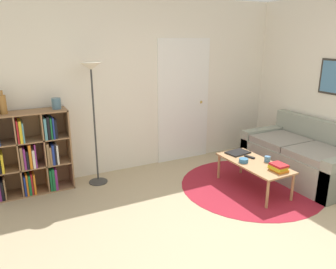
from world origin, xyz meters
TOP-DOWN VIEW (x-y plane):
  - ground_plane at (0.00, 0.00)m, footprint 14.00×14.00m
  - wall_back at (0.03, 2.58)m, footprint 7.69×0.11m
  - wall_right at (2.37, 1.27)m, footprint 0.08×5.55m
  - rug at (1.00, 1.14)m, footprint 1.96×1.96m
  - bookshelf at (-1.76, 2.36)m, footprint 1.00×0.34m
  - floor_lamp at (-0.88, 2.25)m, footprint 0.31×0.31m
  - couch at (1.94, 1.07)m, footprint 0.91×1.66m
  - coffee_table at (0.96, 1.07)m, footprint 0.50×1.08m
  - laptop at (0.99, 1.45)m, footprint 0.35×0.27m
  - bowl at (0.82, 1.13)m, footprint 0.13×0.13m
  - book_stack_on_table at (1.03, 0.70)m, footprint 0.18×0.21m
  - cup at (1.13, 1.00)m, footprint 0.08×0.08m
  - remote at (1.02, 1.23)m, footprint 0.09×0.16m
  - bottle_right at (-1.97, 2.36)m, footprint 0.08×0.08m
  - vase_on_shelf at (-1.34, 2.36)m, footprint 0.12×0.12m

SIDE VIEW (x-z plane):
  - ground_plane at x=0.00m, z-range 0.00..0.00m
  - rug at x=1.00m, z-range 0.00..0.01m
  - couch at x=1.94m, z-range -0.13..0.70m
  - coffee_table at x=0.96m, z-range 0.16..0.55m
  - laptop at x=0.99m, z-range 0.39..0.41m
  - remote at x=1.02m, z-range 0.39..0.41m
  - bowl at x=0.82m, z-range 0.39..0.45m
  - cup at x=1.13m, z-range 0.39..0.47m
  - book_stack_on_table at x=1.03m, z-range 0.39..0.49m
  - bookshelf at x=-1.76m, z-range -0.01..1.09m
  - vase_on_shelf at x=-1.34m, z-range 1.11..1.25m
  - bottle_right at x=-1.97m, z-range 1.08..1.38m
  - wall_back at x=0.03m, z-range -0.01..2.59m
  - wall_right at x=2.37m, z-range 0.00..2.60m
  - floor_lamp at x=-0.88m, z-range 0.59..2.29m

